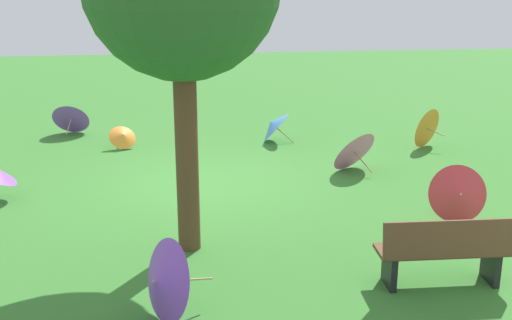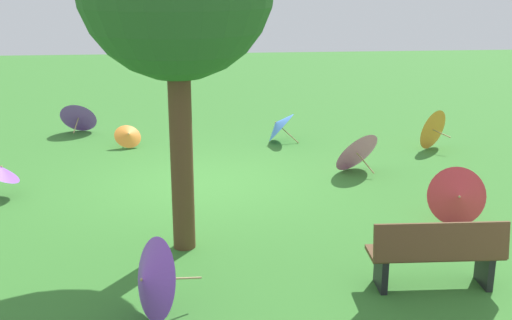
% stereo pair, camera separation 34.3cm
% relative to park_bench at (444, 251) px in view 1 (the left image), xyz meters
% --- Properties ---
extents(ground, '(40.00, 40.00, 0.00)m').
position_rel_park_bench_xyz_m(ground, '(2.77, -4.24, -0.47)').
color(ground, '#387A2D').
extents(park_bench, '(1.62, 0.55, 0.90)m').
position_rel_park_bench_xyz_m(park_bench, '(0.00, 0.00, 0.00)').
color(park_bench, brown).
rests_on(park_bench, ground).
extents(parasol_red_0, '(0.95, 0.81, 0.90)m').
position_rel_park_bench_xyz_m(parasol_red_0, '(-1.09, -1.96, -0.01)').
color(parasol_red_0, tan).
rests_on(parasol_red_0, ground).
extents(parasol_orange_0, '(0.74, 0.69, 0.53)m').
position_rel_park_bench_xyz_m(parasol_orange_0, '(4.29, -6.97, -0.18)').
color(parasol_orange_0, tan).
rests_on(parasol_orange_0, ground).
extents(parasol_pink_0, '(1.17, 1.09, 0.90)m').
position_rel_park_bench_xyz_m(parasol_pink_0, '(-0.19, -4.74, -0.01)').
color(parasol_pink_0, tan).
rests_on(parasol_pink_0, ground).
extents(parasol_orange_3, '(0.94, 0.85, 0.91)m').
position_rel_park_bench_xyz_m(parasol_orange_3, '(-2.24, -6.27, -0.01)').
color(parasol_orange_3, tan).
rests_on(parasol_orange_3, ground).
extents(parasol_purple_2, '(0.96, 0.87, 0.84)m').
position_rel_park_bench_xyz_m(parasol_purple_2, '(5.58, -8.52, -0.05)').
color(parasol_purple_2, tan).
rests_on(parasol_purple_2, ground).
extents(parasol_purple_3, '(0.96, 1.01, 0.95)m').
position_rel_park_bench_xyz_m(parasol_purple_3, '(3.37, 0.36, 0.01)').
color(parasol_purple_3, tan).
rests_on(parasol_purple_3, ground).
extents(parasol_blue_0, '(0.90, 0.99, 0.78)m').
position_rel_park_bench_xyz_m(parasol_blue_0, '(0.95, -7.10, -0.06)').
color(parasol_blue_0, tan).
rests_on(parasol_blue_0, ground).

